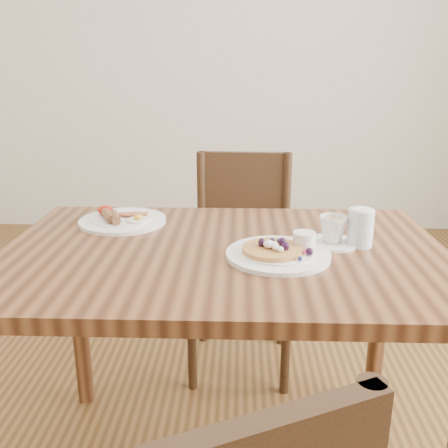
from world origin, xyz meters
The scene contains 6 objects.
dining_table centered at (0.00, 0.00, 0.65)m, with size 1.20×0.80×0.75m.
chair_far centered at (0.05, 0.65, 0.49)m, with size 0.44×0.44×0.88m.
pancake_plate centered at (0.15, -0.05, 0.76)m, with size 0.27×0.27×0.06m.
breakfast_plate centered at (-0.33, 0.22, 0.76)m, with size 0.27×0.27×0.04m.
teacup_saucer centered at (0.30, 0.05, 0.78)m, with size 0.14×0.14×0.08m.
water_glass centered at (0.37, 0.04, 0.80)m, with size 0.07×0.07×0.10m, color silver.
Camera 1 is at (0.04, -1.26, 1.22)m, focal length 40.00 mm.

